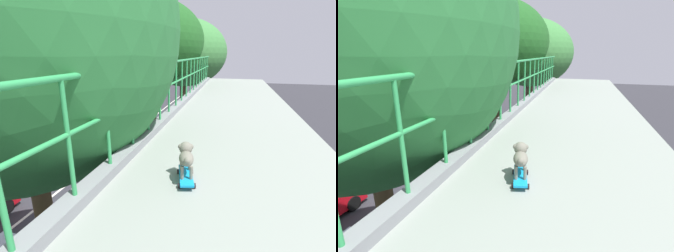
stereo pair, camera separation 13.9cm
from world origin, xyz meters
TOP-DOWN VIEW (x-y plane):
  - city_bus at (-8.71, 19.84)m, footprint 2.75×11.73m
  - roadside_tree_mid at (-2.41, 4.18)m, footprint 5.44×5.44m
  - roadside_tree_far at (-2.55, 11.32)m, footprint 4.73×4.73m
  - roadside_tree_farthest at (-2.44, 18.55)m, footprint 5.99×5.99m
  - toy_skateboard at (0.66, 3.17)m, footprint 0.28×0.52m
  - small_dog at (0.66, 3.21)m, footprint 0.23×0.41m

SIDE VIEW (x-z plane):
  - city_bus at x=-8.71m, z-range 0.22..3.58m
  - toy_skateboard at x=0.66m, z-range 5.21..5.29m
  - small_dog at x=0.66m, z-range 5.30..5.65m
  - roadside_tree_farthest at x=-2.44m, z-range 2.08..10.98m
  - roadside_tree_mid at x=-2.41m, z-range 2.11..11.63m
  - roadside_tree_far at x=-2.55m, z-range 2.54..11.36m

